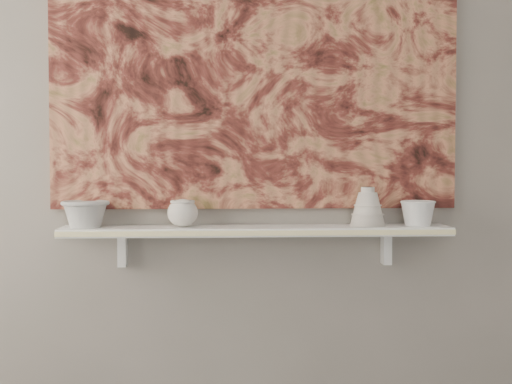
{
  "coord_description": "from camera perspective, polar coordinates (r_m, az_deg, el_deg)",
  "views": [
    {
      "loc": [
        -0.15,
        -1.05,
        1.17
      ],
      "look_at": [
        -0.0,
        1.49,
        1.06
      ],
      "focal_mm": 50.0,
      "sensor_mm": 36.0,
      "label": 1
    }
  ],
  "objects": [
    {
      "name": "bowl_grey",
      "position": [
        2.61,
        -13.49,
        -1.69
      ],
      "size": [
        0.21,
        0.21,
        0.1
      ],
      "primitive_type": null,
      "rotation": [
        0.0,
        0.0,
        0.3
      ],
      "color": "#9D9D9A",
      "rests_on": "shelf"
    },
    {
      "name": "bracket_left",
      "position": [
        2.67,
        -10.64,
        -4.58
      ],
      "size": [
        0.03,
        0.06,
        0.12
      ],
      "primitive_type": "cube",
      "color": "silver",
      "rests_on": "wall_back"
    },
    {
      "name": "painting",
      "position": [
        2.67,
        -0.04,
        10.54
      ],
      "size": [
        1.5,
        0.02,
        1.1
      ],
      "primitive_type": "cube",
      "color": "maroon",
      "rests_on": "wall_back"
    },
    {
      "name": "house_motif",
      "position": [
        2.7,
        9.59,
        3.85
      ],
      "size": [
        0.09,
        0.0,
        0.08
      ],
      "primitive_type": "cube",
      "color": "black",
      "rests_on": "painting"
    },
    {
      "name": "bell_vessel",
      "position": [
        2.62,
        8.92,
        -1.15
      ],
      "size": [
        0.17,
        0.17,
        0.14
      ],
      "primitive_type": null,
      "rotation": [
        0.0,
        0.0,
        0.36
      ],
      "color": "beige",
      "rests_on": "shelf"
    },
    {
      "name": "cup_cream",
      "position": [
        2.57,
        -5.89,
        -1.68
      ],
      "size": [
        0.13,
        0.13,
        0.1
      ],
      "primitive_type": null,
      "rotation": [
        0.0,
        0.0,
        -0.2
      ],
      "color": "beige",
      "rests_on": "shelf"
    },
    {
      "name": "bowl_white",
      "position": [
        2.67,
        12.83,
        -1.65
      ],
      "size": [
        0.15,
        0.15,
        0.09
      ],
      "primitive_type": null,
      "rotation": [
        0.0,
        0.0,
        -0.24
      ],
      "color": "white",
      "rests_on": "shelf"
    },
    {
      "name": "shelf",
      "position": [
        2.57,
        0.06,
        -3.11
      ],
      "size": [
        1.4,
        0.18,
        0.03
      ],
      "primitive_type": "cube",
      "color": "silver",
      "rests_on": "wall_back"
    },
    {
      "name": "shelf_stripe",
      "position": [
        2.48,
        0.18,
        -3.32
      ],
      "size": [
        1.4,
        0.01,
        0.02
      ],
      "primitive_type": "cube",
      "color": "#F9EDA6",
      "rests_on": "shelf"
    },
    {
      "name": "bracket_right",
      "position": [
        2.72,
        10.37,
        -4.44
      ],
      "size": [
        0.03,
        0.06,
        0.12
      ],
      "primitive_type": "cube",
      "color": "silver",
      "rests_on": "wall_back"
    },
    {
      "name": "wall_back",
      "position": [
        2.66,
        -0.06,
        6.44
      ],
      "size": [
        3.6,
        0.0,
        3.6
      ],
      "primitive_type": "plane",
      "rotation": [
        1.57,
        0.0,
        0.0
      ],
      "color": "slate",
      "rests_on": "floor"
    }
  ]
}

